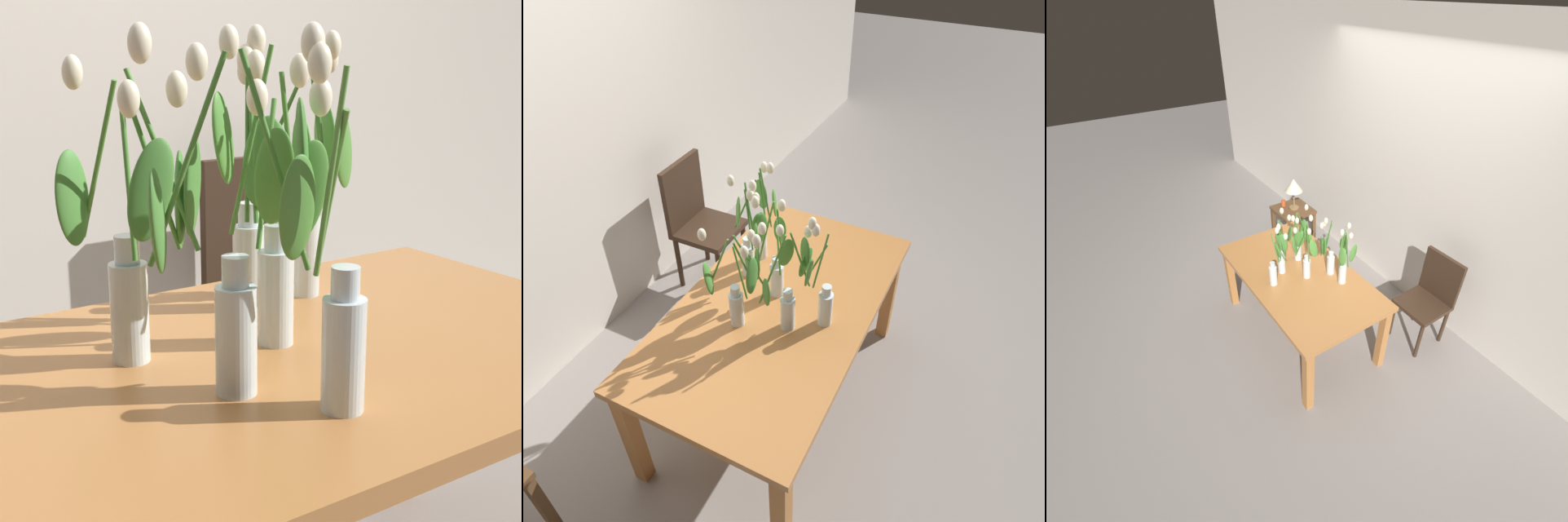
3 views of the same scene
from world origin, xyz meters
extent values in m
cube|color=silver|center=(0.00, 1.34, 1.35)|extent=(9.00, 0.10, 2.70)
cube|color=#B7753D|center=(0.00, 0.00, 0.72)|extent=(1.60, 0.90, 0.04)
cube|color=#B7753D|center=(0.74, 0.39, 0.35)|extent=(0.07, 0.07, 0.70)
cylinder|color=silver|center=(-0.20, 0.11, 0.83)|extent=(0.07, 0.07, 0.18)
cylinder|color=silver|center=(-0.20, 0.11, 0.94)|extent=(0.04, 0.04, 0.05)
cylinder|color=silver|center=(-0.20, 0.11, 0.80)|extent=(0.06, 0.06, 0.11)
cylinder|color=#478433|center=(-0.15, 0.06, 1.10)|extent=(0.09, 0.10, 0.30)
ellipsoid|color=#F2E5C6|center=(-0.11, 0.02, 1.26)|extent=(0.04, 0.04, 0.06)
ellipsoid|color=#427F33|center=(-0.10, 0.05, 1.05)|extent=(0.08, 0.06, 0.17)
cylinder|color=#478433|center=(-0.15, 0.09, 1.08)|extent=(0.08, 0.05, 0.27)
ellipsoid|color=#F2E5C6|center=(-0.12, 0.06, 1.22)|extent=(0.04, 0.04, 0.06)
ellipsoid|color=#427F33|center=(-0.10, 0.09, 1.03)|extent=(0.07, 0.10, 0.18)
cylinder|color=#478433|center=(-0.21, 0.07, 1.07)|extent=(0.02, 0.07, 0.26)
ellipsoid|color=#F2E5C6|center=(-0.22, 0.04, 1.21)|extent=(0.04, 0.04, 0.06)
ellipsoid|color=#427F33|center=(-0.19, 0.03, 1.06)|extent=(0.12, 0.05, 0.18)
cylinder|color=#478433|center=(-0.22, 0.18, 1.09)|extent=(0.04, 0.11, 0.28)
ellipsoid|color=#F2E5C6|center=(-0.23, 0.23, 1.24)|extent=(0.04, 0.04, 0.06)
ellipsoid|color=#427F33|center=(-0.25, 0.21, 1.03)|extent=(0.08, 0.07, 0.18)
cylinder|color=silver|center=(-0.12, -0.11, 0.83)|extent=(0.07, 0.07, 0.18)
cylinder|color=silver|center=(-0.12, -0.11, 0.94)|extent=(0.04, 0.04, 0.05)
cylinder|color=silver|center=(-0.12, -0.11, 0.80)|extent=(0.06, 0.06, 0.11)
cylinder|color=#478433|center=(-0.17, -0.06, 1.11)|extent=(0.10, 0.09, 0.33)
ellipsoid|color=#F2E5C6|center=(-0.22, -0.02, 1.29)|extent=(0.04, 0.04, 0.06)
ellipsoid|color=#427F33|center=(-0.22, -0.06, 1.03)|extent=(0.08, 0.08, 0.18)
cylinder|color=#478433|center=(-0.06, -0.14, 1.11)|extent=(0.09, 0.07, 0.34)
ellipsoid|color=#F2E5C6|center=(-0.02, -0.17, 1.29)|extent=(0.04, 0.04, 0.06)
ellipsoid|color=#427F33|center=(-0.01, -0.14, 1.13)|extent=(0.07, 0.08, 0.18)
cylinder|color=silver|center=(-0.01, -0.25, 0.83)|extent=(0.07, 0.07, 0.18)
cylinder|color=silver|center=(-0.01, -0.25, 0.94)|extent=(0.04, 0.04, 0.05)
cylinder|color=silver|center=(-0.01, -0.25, 0.80)|extent=(0.06, 0.06, 0.11)
cylinder|color=#56933D|center=(0.01, -0.19, 1.07)|extent=(0.04, 0.11, 0.25)
ellipsoid|color=#F2E5C6|center=(0.03, -0.14, 1.21)|extent=(0.04, 0.04, 0.06)
ellipsoid|color=#4C8E38|center=(-0.01, -0.14, 1.06)|extent=(0.09, 0.07, 0.18)
cylinder|color=#56933D|center=(-0.02, -0.22, 1.10)|extent=(0.01, 0.06, 0.32)
ellipsoid|color=#F2E5C6|center=(-0.02, -0.19, 1.26)|extent=(0.04, 0.04, 0.06)
ellipsoid|color=#4C8E38|center=(-0.05, -0.18, 1.05)|extent=(0.08, 0.05, 0.18)
cylinder|color=silver|center=(0.07, 0.04, 0.83)|extent=(0.07, 0.07, 0.18)
cylinder|color=silver|center=(0.07, 0.04, 0.94)|extent=(0.04, 0.04, 0.05)
cylinder|color=silver|center=(0.07, 0.04, 0.80)|extent=(0.06, 0.06, 0.11)
cylinder|color=#478433|center=(0.02, 0.01, 1.07)|extent=(0.08, 0.06, 0.25)
ellipsoid|color=#F2E5C6|center=(-0.02, -0.02, 1.20)|extent=(0.04, 0.04, 0.06)
ellipsoid|color=#4C8E38|center=(0.01, -0.04, 1.07)|extent=(0.06, 0.10, 0.18)
cylinder|color=#478433|center=(0.04, 0.08, 1.12)|extent=(0.05, 0.07, 0.35)
ellipsoid|color=#F2E5C6|center=(0.01, 0.11, 1.29)|extent=(0.04, 0.04, 0.06)
ellipsoid|color=#4C8E38|center=(-0.01, 0.10, 1.12)|extent=(0.10, 0.07, 0.18)
cylinder|color=#478433|center=(0.09, 0.04, 1.09)|extent=(0.04, 0.01, 0.30)
ellipsoid|color=#F2E5C6|center=(0.11, 0.03, 1.24)|extent=(0.04, 0.04, 0.06)
ellipsoid|color=#4C8E38|center=(0.14, 0.06, 1.08)|extent=(0.05, 0.10, 0.18)
cylinder|color=silver|center=(0.14, 0.25, 0.83)|extent=(0.07, 0.07, 0.18)
cylinder|color=silver|center=(0.14, 0.25, 0.94)|extent=(0.04, 0.04, 0.05)
cylinder|color=silver|center=(0.14, 0.25, 0.80)|extent=(0.06, 0.06, 0.11)
cylinder|color=#3D752D|center=(0.12, 0.22, 1.10)|extent=(0.04, 0.06, 0.32)
ellipsoid|color=#F2E5C6|center=(0.10, 0.19, 1.26)|extent=(0.04, 0.04, 0.06)
ellipsoid|color=#427F33|center=(0.12, 0.17, 1.06)|extent=(0.09, 0.06, 0.18)
cylinder|color=#3D752D|center=(0.12, 0.20, 1.09)|extent=(0.04, 0.08, 0.30)
ellipsoid|color=#F2E5C6|center=(0.10, 0.16, 1.25)|extent=(0.04, 0.04, 0.06)
ellipsoid|color=#427F33|center=(0.13, 0.15, 1.07)|extent=(0.09, 0.05, 0.17)
cylinder|color=#3D752D|center=(0.13, 0.21, 1.12)|extent=(0.02, 0.06, 0.35)
ellipsoid|color=#F2E5C6|center=(0.12, 0.19, 1.29)|extent=(0.04, 0.04, 0.06)
ellipsoid|color=#427F33|center=(0.14, 0.17, 1.06)|extent=(0.08, 0.04, 0.17)
cylinder|color=silver|center=(0.30, 0.26, 0.83)|extent=(0.07, 0.07, 0.18)
cylinder|color=silver|center=(0.30, 0.26, 0.94)|extent=(0.04, 0.04, 0.05)
cylinder|color=silver|center=(0.30, 0.26, 0.80)|extent=(0.06, 0.06, 0.11)
cylinder|color=#3D752D|center=(0.31, 0.23, 1.11)|extent=(0.03, 0.05, 0.34)
ellipsoid|color=#F2E5C6|center=(0.32, 0.20, 1.29)|extent=(0.04, 0.04, 0.06)
ellipsoid|color=#4C8E38|center=(0.35, 0.20, 1.07)|extent=(0.08, 0.05, 0.17)
cylinder|color=#3D752D|center=(0.25, 0.31, 1.09)|extent=(0.08, 0.10, 0.27)
ellipsoid|color=#F2E5C6|center=(0.21, 0.36, 1.23)|extent=(0.04, 0.04, 0.06)
ellipsoid|color=#4C8E38|center=(0.20, 0.33, 1.07)|extent=(0.09, 0.07, 0.18)
cylinder|color=#3D752D|center=(0.33, 0.26, 1.10)|extent=(0.06, 0.01, 0.31)
ellipsoid|color=#F2E5C6|center=(0.36, 0.26, 1.26)|extent=(0.04, 0.04, 0.06)
ellipsoid|color=#4C8E38|center=(0.37, 0.29, 1.09)|extent=(0.03, 0.10, 0.18)
cube|color=#382619|center=(0.71, 0.91, 0.45)|extent=(0.40, 0.40, 0.04)
cylinder|color=#382619|center=(0.88, 0.74, 0.21)|extent=(0.04, 0.04, 0.43)
cylinder|color=#382619|center=(0.54, 0.73, 0.21)|extent=(0.04, 0.04, 0.43)
cylinder|color=#382619|center=(0.87, 1.08, 0.21)|extent=(0.04, 0.04, 0.43)
cylinder|color=#382619|center=(0.53, 1.07, 0.21)|extent=(0.04, 0.04, 0.43)
cube|color=#382619|center=(0.70, 1.09, 0.70)|extent=(0.40, 0.04, 0.46)
camera|label=1|loc=(-0.75, -1.12, 1.29)|focal=54.84mm
camera|label=2|loc=(-1.54, -0.80, 2.44)|focal=33.76mm
camera|label=3|loc=(2.11, -1.30, 2.81)|focal=24.67mm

